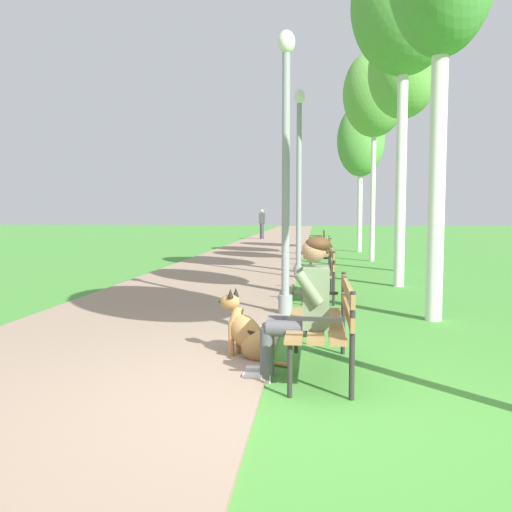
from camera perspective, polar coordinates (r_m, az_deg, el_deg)
The scene contains 15 objects.
ground_plane at distance 4.20m, azimuth 2.67°, elevation -15.64°, with size 120.00×120.00×0.00m, color #478E38.
paved_path at distance 28.05m, azimuth 1.90°, elevation 1.63°, with size 3.49×60.00×0.04m, color gray.
park_bench_near at distance 4.93m, azimuth 7.47°, elevation -6.43°, with size 0.55×1.50×0.85m.
park_bench_mid at distance 9.21m, azimuth 6.95°, elevation -1.32°, with size 0.55×1.50×0.85m.
park_bench_far at distance 13.79m, azimuth 7.04°, elevation 0.63°, with size 0.55×1.50×0.85m.
park_bench_furthest at distance 18.83m, azimuth 6.62°, elevation 1.67°, with size 0.55×1.50×0.85m.
person_seated_on_near_bench at distance 4.69m, azimuth 5.01°, elevation -4.89°, with size 0.74×0.49×1.25m.
dog_shepherd at distance 5.34m, azimuth -0.71°, elevation -8.31°, with size 0.76×0.49×0.71m.
lamp_post_near at distance 7.55m, azimuth 3.17°, elevation 8.96°, with size 0.24×0.24×3.92m.
lamp_post_mid at distance 11.86m, azimuth 4.55°, elevation 7.79°, with size 0.24×0.24×4.10m.
birch_tree_third at distance 11.64m, azimuth 15.39°, elevation 23.94°, with size 2.03×1.77×6.73m.
birch_tree_fourth at distance 14.33m, azimuth 15.25°, elevation 17.99°, with size 1.70×1.65×6.02m.
birch_tree_fifth at distance 16.97m, azimuth 12.39°, elevation 16.28°, with size 1.85×1.67×6.23m.
birch_tree_sixth at distance 20.71m, azimuth 10.99°, elevation 11.77°, with size 1.74×1.48×5.45m.
pedestrian_distant at distance 29.54m, azimuth 0.62°, elevation 3.38°, with size 0.32×0.22×1.65m.
Camera 1 is at (0.25, -3.93, 1.45)m, focal length 37.93 mm.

